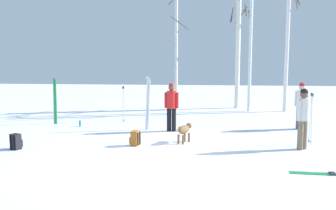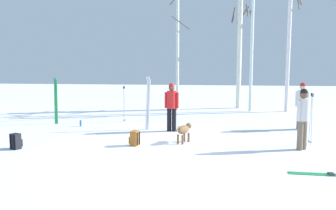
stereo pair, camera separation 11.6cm
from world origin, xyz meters
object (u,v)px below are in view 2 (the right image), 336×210
ski_pair_planted_1 (148,103)px  dog (184,130)px  person_1 (303,115)px  ski_poles_1 (124,103)px  person_0 (302,103)px  person_2 (172,104)px  birch_tree_1 (177,42)px  birch_tree_2 (240,44)px  birch_tree_4 (290,34)px  ski_pair_planted_0 (56,101)px  water_bottle_0 (81,123)px  birch_tree_3 (252,28)px  backpack_1 (16,141)px  backpack_0 (135,138)px  ski_pair_lying_0 (333,175)px  ski_poles_0 (311,117)px

ski_pair_planted_1 → dog: bearing=-53.1°
person_1 → ski_poles_1: person_1 is taller
person_0 → dog: size_ratio=2.05×
person_2 → birch_tree_1: birch_tree_1 is taller
person_0 → birch_tree_2: (-1.78, 5.99, 2.46)m
ski_poles_1 → dog: bearing=-51.7°
birch_tree_4 → ski_pair_planted_1: bearing=-137.6°
birch_tree_4 → dog: bearing=-121.5°
ski_pair_planted_0 → ski_pair_planted_1: size_ratio=0.94×
water_bottle_0 → birch_tree_3: bearing=36.9°
person_2 → backpack_1: (-4.07, -3.12, -0.77)m
person_2 → ski_pair_planted_0: 4.85m
birch_tree_1 → person_2: bearing=-86.5°
dog → ski_poles_1: 4.45m
birch_tree_3 → birch_tree_4: bearing=1.3°
person_0 → ski_pair_planted_0: 9.43m
backpack_0 → ski_poles_1: bearing=108.3°
person_0 → birch_tree_1: birch_tree_1 is taller
ski_poles_1 → birch_tree_1: 5.08m
birch_tree_3 → backpack_0: bearing=-117.5°
ski_pair_planted_0 → person_1: bearing=-20.1°
ski_pair_planted_0 → ski_pair_planted_1: 3.94m
ski_pair_lying_0 → water_bottle_0: (-7.59, 4.97, 0.10)m
water_bottle_0 → birch_tree_2: bearing=44.8°
ski_pair_lying_0 → backpack_0: bearing=156.1°
ski_pair_planted_0 → birch_tree_1: bearing=46.7°
ski_pair_planted_1 → backpack_1: 4.66m
backpack_1 → birch_tree_2: birch_tree_2 is taller
person_1 → birch_tree_1: 9.27m
person_1 → birch_tree_1: size_ratio=0.26×
person_2 → ski_pair_lying_0: (4.02, -4.47, -0.97)m
backpack_0 → birch_tree_2: size_ratio=0.07×
person_0 → ski_pair_planted_0: size_ratio=0.94×
person_1 → backpack_1: size_ratio=3.90×
person_1 → person_2: bearing=150.5°
person_2 → ski_pair_planted_0: bearing=168.6°
ski_pair_planted_1 → ski_pair_planted_0: bearing=169.0°
dog → ski_pair_planted_1: 2.51m
person_1 → ski_poles_1: bearing=147.0°
person_2 → dog: 1.94m
ski_poles_0 → birch_tree_3: birch_tree_3 is taller
person_1 → birch_tree_2: 9.51m
backpack_0 → birch_tree_4: 10.67m
birch_tree_1 → ski_pair_planted_0: bearing=-133.3°
birch_tree_1 → birch_tree_3: size_ratio=0.84×
ski_poles_1 → birch_tree_4: bearing=28.7°
backpack_0 → birch_tree_1: 8.61m
person_2 → backpack_1: size_ratio=3.90×
person_2 → birch_tree_2: birch_tree_2 is taller
ski_pair_lying_0 → backpack_0: 5.31m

